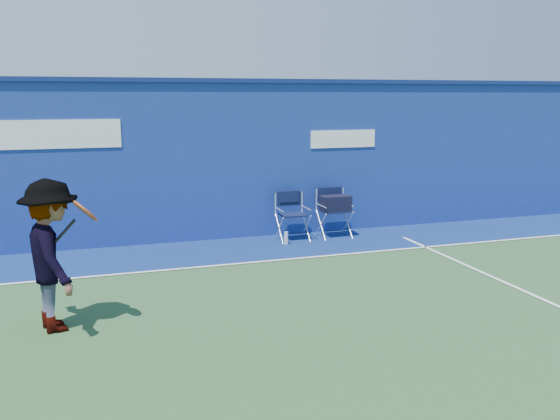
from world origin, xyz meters
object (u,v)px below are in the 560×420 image
object	(u,v)px
directors_chair_left	(292,224)
tennis_player	(52,255)
directors_chair_right	(334,217)
water_bottle	(286,238)

from	to	relation	value
directors_chair_left	tennis_player	world-z (taller)	tennis_player
directors_chair_right	water_bottle	world-z (taller)	directors_chair_right
water_bottle	tennis_player	size ratio (longest dim) A/B	0.14
tennis_player	water_bottle	bearing A→B (deg)	37.68
directors_chair_right	tennis_player	size ratio (longest dim) A/B	0.53
directors_chair_left	water_bottle	world-z (taller)	directors_chair_left
directors_chair_right	water_bottle	size ratio (longest dim) A/B	3.88
directors_chair_left	tennis_player	xyz separation A→B (m)	(-4.16, -3.36, 0.60)
directors_chair_left	water_bottle	bearing A→B (deg)	-125.78
directors_chair_left	tennis_player	bearing A→B (deg)	-141.10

